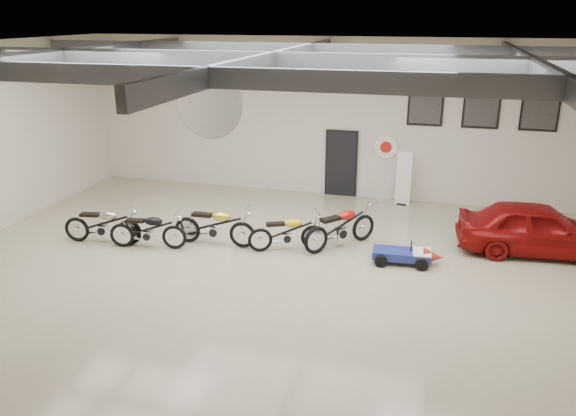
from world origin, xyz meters
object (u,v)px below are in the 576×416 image
(motorcycle_silver, at_px, (102,223))
(motorcycle_yellow, at_px, (287,231))
(banner_stand, at_px, (404,178))
(motorcycle_gold, at_px, (214,225))
(motorcycle_black, at_px, (147,229))
(go_kart, at_px, (408,252))
(vintage_car, at_px, (538,228))
(motorcycle_red, at_px, (341,226))

(motorcycle_silver, relative_size, motorcycle_yellow, 1.07)
(banner_stand, distance_m, motorcycle_gold, 6.33)
(banner_stand, relative_size, motorcycle_yellow, 0.92)
(motorcycle_black, distance_m, go_kart, 6.47)
(motorcycle_black, bearing_deg, motorcycle_silver, 170.41)
(banner_stand, height_order, motorcycle_gold, banner_stand)
(motorcycle_gold, bearing_deg, motorcycle_black, -159.25)
(motorcycle_silver, bearing_deg, motorcycle_black, -7.80)
(motorcycle_black, distance_m, vintage_car, 9.70)
(go_kart, bearing_deg, banner_stand, 92.66)
(vintage_car, bearing_deg, motorcycle_red, 96.00)
(motorcycle_black, height_order, motorcycle_yellow, motorcycle_black)
(motorcycle_yellow, bearing_deg, motorcycle_red, -0.57)
(motorcycle_silver, xyz_separation_m, go_kart, (7.71, 0.74, -0.23))
(motorcycle_gold, relative_size, motorcycle_yellow, 1.12)
(motorcycle_black, relative_size, go_kart, 1.17)
(banner_stand, xyz_separation_m, motorcycle_gold, (-4.42, -4.53, -0.32))
(motorcycle_gold, distance_m, vintage_car, 8.05)
(banner_stand, height_order, go_kart, banner_stand)
(go_kart, bearing_deg, motorcycle_gold, 178.24)
(motorcycle_yellow, xyz_separation_m, motorcycle_red, (1.26, 0.55, 0.07))
(motorcycle_black, relative_size, vintage_car, 0.51)
(motorcycle_gold, distance_m, motorcycle_red, 3.21)
(motorcycle_gold, bearing_deg, vintage_car, 10.35)
(motorcycle_silver, bearing_deg, motorcycle_yellow, 1.86)
(motorcycle_red, bearing_deg, motorcycle_silver, 143.65)
(banner_stand, distance_m, vintage_car, 4.55)
(banner_stand, xyz_separation_m, vintage_car, (3.47, -2.93, -0.23))
(motorcycle_red, bearing_deg, vintage_car, -38.43)
(motorcycle_black, distance_m, motorcycle_yellow, 3.52)
(motorcycle_silver, height_order, vintage_car, vintage_car)
(motorcycle_yellow, height_order, vintage_car, vintage_car)
(motorcycle_red, height_order, go_kart, motorcycle_red)
(motorcycle_silver, distance_m, motorcycle_black, 1.29)
(motorcycle_black, xyz_separation_m, motorcycle_yellow, (3.43, 0.79, -0.01))
(banner_stand, bearing_deg, motorcycle_gold, -124.14)
(banner_stand, xyz_separation_m, motorcycle_yellow, (-2.55, -4.36, -0.38))
(banner_stand, relative_size, vintage_car, 0.46)
(banner_stand, distance_m, motorcycle_black, 7.90)
(banner_stand, relative_size, motorcycle_red, 0.80)
(motorcycle_black, bearing_deg, motorcycle_gold, 12.47)
(vintage_car, bearing_deg, banner_stand, 45.33)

